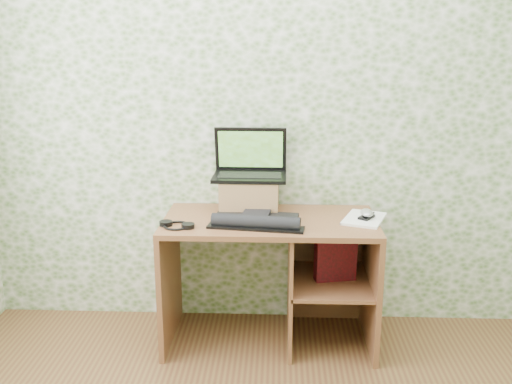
{
  "coord_description": "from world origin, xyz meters",
  "views": [
    {
      "loc": [
        0.05,
        -1.62,
        1.74
      ],
      "look_at": [
        -0.08,
        1.39,
        0.92
      ],
      "focal_mm": 40.0,
      "sensor_mm": 36.0,
      "label": 1
    }
  ],
  "objects_px": {
    "keyboard": "(256,220)",
    "riser": "(250,195)",
    "laptop": "(250,165)",
    "desk": "(283,262)",
    "notepad": "(364,219)"
  },
  "relations": [
    {
      "from": "desk",
      "to": "riser",
      "type": "xyz_separation_m",
      "value": [
        -0.2,
        0.12,
        0.37
      ]
    },
    {
      "from": "keyboard",
      "to": "riser",
      "type": "bearing_deg",
      "value": 108.93
    },
    {
      "from": "riser",
      "to": "laptop",
      "type": "relative_size",
      "value": 0.78
    },
    {
      "from": "desk",
      "to": "keyboard",
      "type": "height_order",
      "value": "keyboard"
    },
    {
      "from": "desk",
      "to": "laptop",
      "type": "bearing_deg",
      "value": 141.05
    },
    {
      "from": "desk",
      "to": "laptop",
      "type": "height_order",
      "value": "laptop"
    },
    {
      "from": "riser",
      "to": "notepad",
      "type": "bearing_deg",
      "value": -11.94
    },
    {
      "from": "riser",
      "to": "notepad",
      "type": "xyz_separation_m",
      "value": [
        0.65,
        -0.14,
        -0.09
      ]
    },
    {
      "from": "laptop",
      "to": "notepad",
      "type": "xyz_separation_m",
      "value": [
        0.65,
        -0.18,
        -0.26
      ]
    },
    {
      "from": "riser",
      "to": "notepad",
      "type": "distance_m",
      "value": 0.67
    },
    {
      "from": "riser",
      "to": "keyboard",
      "type": "bearing_deg",
      "value": -78.91
    },
    {
      "from": "laptop",
      "to": "notepad",
      "type": "relative_size",
      "value": 1.48
    },
    {
      "from": "riser",
      "to": "laptop",
      "type": "bearing_deg",
      "value": 90.0
    },
    {
      "from": "desk",
      "to": "notepad",
      "type": "relative_size",
      "value": 4.17
    },
    {
      "from": "laptop",
      "to": "keyboard",
      "type": "xyz_separation_m",
      "value": [
        0.05,
        -0.29,
        -0.24
      ]
    }
  ]
}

